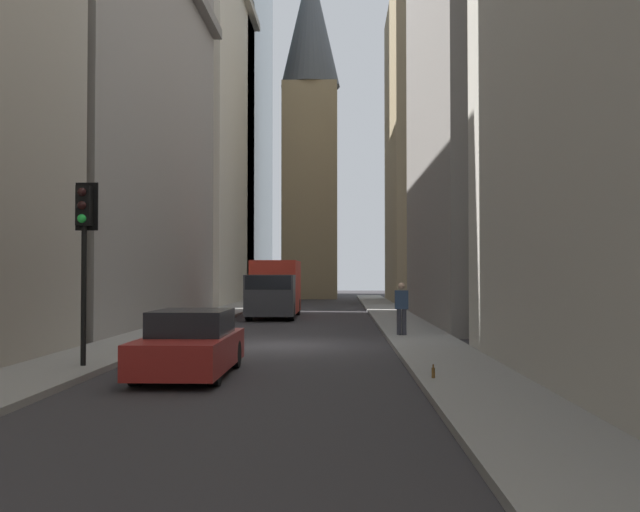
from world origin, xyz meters
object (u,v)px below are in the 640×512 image
object	(u,v)px
pedestrian	(402,306)
traffic_light_foreground	(84,230)
discarded_bottle	(433,372)
sedan_red	(190,345)
delivery_truck	(275,288)

from	to	relation	value
pedestrian	traffic_light_foreground	bearing A→B (deg)	135.77
traffic_light_foreground	discarded_bottle	size ratio (longest dim) A/B	15.42
sedan_red	pedestrian	size ratio (longest dim) A/B	2.44
delivery_truck	traffic_light_foreground	world-z (taller)	traffic_light_foreground
sedan_red	discarded_bottle	bearing A→B (deg)	-102.27
delivery_truck	traffic_light_foreground	distance (m)	19.44
delivery_truck	pedestrian	world-z (taller)	delivery_truck
sedan_red	traffic_light_foreground	xyz separation A→B (m)	(0.55, 2.55, 2.54)
delivery_truck	sedan_red	world-z (taller)	delivery_truck
discarded_bottle	pedestrian	bearing A→B (deg)	-1.29
delivery_truck	discarded_bottle	distance (m)	21.51
delivery_truck	traffic_light_foreground	size ratio (longest dim) A/B	1.55
delivery_truck	sedan_red	size ratio (longest dim) A/B	1.50
delivery_truck	traffic_light_foreground	bearing A→B (deg)	172.43
sedan_red	pedestrian	distance (m)	10.16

